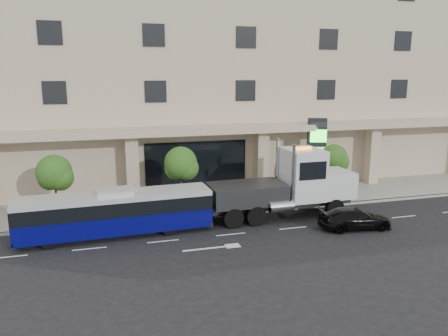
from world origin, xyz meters
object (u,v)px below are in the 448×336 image
object	(u,v)px
signage_pylon	(316,154)
black_sedan	(355,218)
tow_truck	(288,186)
city_bus	(116,212)

from	to	relation	value
signage_pylon	black_sedan	bearing A→B (deg)	-82.12
tow_truck	signage_pylon	size ratio (longest dim) A/B	1.91
signage_pylon	city_bus	bearing A→B (deg)	-142.44
black_sedan	signage_pylon	xyz separation A→B (m)	(1.50, 8.19, 2.45)
tow_truck	black_sedan	world-z (taller)	tow_truck
city_bus	tow_truck	distance (m)	11.13
black_sedan	signage_pylon	world-z (taller)	signage_pylon
city_bus	tow_truck	world-z (taller)	tow_truck
black_sedan	signage_pylon	bearing A→B (deg)	-3.87
tow_truck	signage_pylon	world-z (taller)	signage_pylon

